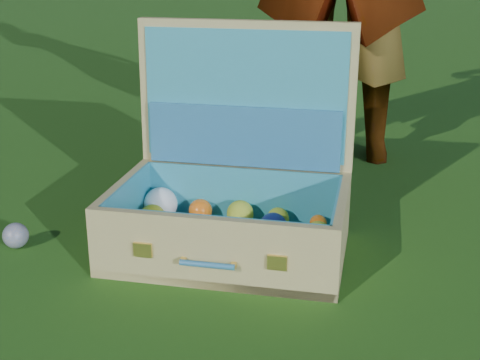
# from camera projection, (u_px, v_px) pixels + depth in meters

# --- Properties ---
(ground) EXTENTS (60.00, 60.00, 0.00)m
(ground) POSITION_uv_depth(u_px,v_px,m) (174.00, 267.00, 1.62)
(ground) COLOR #215114
(ground) RESTS_ON ground
(stray_ball) EXTENTS (0.07, 0.07, 0.07)m
(stray_ball) POSITION_uv_depth(u_px,v_px,m) (16.00, 236.00, 1.72)
(stray_ball) COLOR #395A96
(stray_ball) RESTS_ON ground
(suitcase) EXTENTS (0.64, 0.52, 0.56)m
(suitcase) POSITION_uv_depth(u_px,v_px,m) (233.00, 187.00, 1.71)
(suitcase) COLOR tan
(suitcase) RESTS_ON ground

